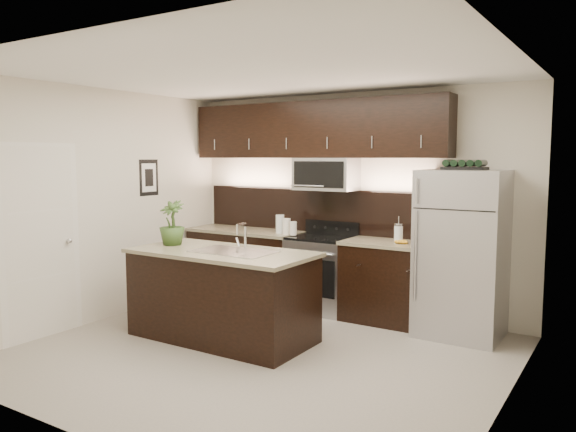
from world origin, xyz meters
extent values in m
plane|color=gray|center=(0.00, 0.00, 0.00)|extent=(4.50, 4.50, 0.00)
cube|color=beige|center=(0.00, 2.00, 1.35)|extent=(4.50, 0.02, 2.70)
cube|color=beige|center=(0.00, -2.00, 1.35)|extent=(4.50, 0.02, 2.70)
cube|color=beige|center=(-2.25, 0.00, 1.35)|extent=(0.02, 4.00, 2.70)
cube|color=beige|center=(2.25, 0.00, 1.35)|extent=(0.02, 4.00, 2.70)
cube|color=white|center=(0.00, 0.00, 2.70)|extent=(4.50, 4.00, 0.02)
cube|color=silver|center=(-2.23, -0.80, 1.01)|extent=(0.04, 0.80, 2.02)
sphere|color=silver|center=(-2.20, -0.48, 1.00)|extent=(0.06, 0.06, 0.06)
cube|color=black|center=(-2.24, 0.75, 1.65)|extent=(0.01, 0.32, 0.46)
cube|color=white|center=(-2.23, 0.75, 1.65)|extent=(0.00, 0.24, 0.36)
cube|color=black|center=(-1.42, 1.69, 0.45)|extent=(1.57, 0.62, 0.90)
cube|color=black|center=(0.71, 1.69, 0.45)|extent=(1.16, 0.62, 0.90)
cube|color=#B2B2B7|center=(-0.25, 1.69, 0.45)|extent=(0.76, 0.62, 0.90)
cube|color=black|center=(-0.25, 1.69, 0.92)|extent=(0.76, 0.60, 0.03)
cube|color=tan|center=(-1.42, 1.69, 0.92)|extent=(1.59, 0.65, 0.04)
cube|color=tan|center=(0.71, 1.69, 0.92)|extent=(1.18, 0.65, 0.04)
cube|color=black|center=(-0.46, 1.99, 1.22)|extent=(3.49, 0.02, 0.56)
cube|color=#B2B2B7|center=(-0.25, 1.80, 1.70)|extent=(0.76, 0.40, 0.40)
cube|color=black|center=(-0.46, 1.83, 2.25)|extent=(3.49, 0.33, 0.70)
cube|color=black|center=(-0.60, 0.18, 0.45)|extent=(1.90, 0.90, 0.90)
cube|color=tan|center=(-0.60, 0.18, 0.92)|extent=(1.96, 0.96, 0.04)
cube|color=silver|center=(-0.45, 0.18, 0.95)|extent=(0.84, 0.50, 0.01)
cylinder|color=silver|center=(-0.45, 0.39, 1.06)|extent=(0.03, 0.03, 0.24)
cylinder|color=silver|center=(-0.45, 0.32, 1.21)|extent=(0.02, 0.14, 0.02)
cylinder|color=silver|center=(-0.45, 0.25, 1.16)|extent=(0.02, 0.02, 0.10)
cube|color=#B2B2B7|center=(1.49, 1.63, 0.89)|extent=(0.86, 0.77, 1.78)
cube|color=black|center=(1.49, 1.63, 1.79)|extent=(0.44, 0.27, 0.03)
cylinder|color=black|center=(1.32, 1.63, 1.84)|extent=(0.07, 0.25, 0.07)
cylinder|color=black|center=(1.40, 1.63, 1.84)|extent=(0.07, 0.25, 0.07)
cylinder|color=black|center=(1.49, 1.63, 1.84)|extent=(0.07, 0.25, 0.07)
cylinder|color=black|center=(1.57, 1.63, 1.84)|extent=(0.07, 0.25, 0.07)
cylinder|color=black|center=(1.65, 1.63, 1.84)|extent=(0.07, 0.25, 0.07)
imported|color=#314D1F|center=(-1.30, 0.18, 1.19)|extent=(0.31, 0.31, 0.49)
cylinder|color=silver|center=(-0.83, 1.64, 1.06)|extent=(0.11, 0.11, 0.24)
cylinder|color=silver|center=(-0.71, 1.60, 1.04)|extent=(0.10, 0.10, 0.20)
cylinder|color=silver|center=(-0.59, 1.57, 1.02)|extent=(0.09, 0.09, 0.17)
cylinder|color=silver|center=(0.77, 1.64, 1.04)|extent=(0.10, 0.10, 0.20)
cylinder|color=silver|center=(0.77, 1.64, 1.15)|extent=(0.10, 0.10, 0.02)
cylinder|color=silver|center=(0.77, 1.64, 1.20)|extent=(0.01, 0.01, 0.08)
ellipsoid|color=gold|center=(0.77, 1.61, 0.96)|extent=(0.17, 0.15, 0.05)
camera|label=1|loc=(3.06, -4.34, 1.91)|focal=35.00mm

